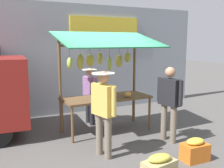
{
  "coord_description": "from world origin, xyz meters",
  "views": [
    {
      "loc": [
        2.9,
        5.88,
        2.26
      ],
      "look_at": [
        0.0,
        0.3,
        1.25
      ],
      "focal_mm": 42.96,
      "sensor_mm": 36.0,
      "label": 1
    }
  ],
  "objects": [
    {
      "name": "produce_crate_near",
      "position": [
        -0.73,
        2.33,
        0.2
      ],
      "size": [
        0.51,
        0.35,
        0.44
      ],
      "color": "#D1661E",
      "rests_on": "ground"
    },
    {
      "name": "street_backdrop",
      "position": [
        0.05,
        -2.2,
        1.7
      ],
      "size": [
        9.0,
        0.3,
        3.4
      ],
      "color": "#8C939E",
      "rests_on": "ground"
    },
    {
      "name": "produce_crate_side",
      "position": [
        0.31,
        2.58,
        0.2
      ],
      "size": [
        0.61,
        0.41,
        0.43
      ],
      "color": "tan",
      "rests_on": "ground"
    },
    {
      "name": "ground_plane",
      "position": [
        0.0,
        0.0,
        0.0
      ],
      "size": [
        40.0,
        40.0,
        0.0
      ],
      "primitive_type": "plane",
      "color": "#514F4C"
    },
    {
      "name": "shopper_with_shopping_bag",
      "position": [
        -0.93,
        1.28,
        0.99
      ],
      "size": [
        0.29,
        0.71,
        1.7
      ],
      "rotation": [
        0.0,
        0.0,
        -1.42
      ],
      "color": "#726656",
      "rests_on": "ground"
    },
    {
      "name": "market_stall",
      "position": [
        -0.01,
        -0.06,
        1.57
      ],
      "size": [
        2.5,
        1.46,
        2.5
      ],
      "color": "brown",
      "rests_on": "ground"
    },
    {
      "name": "shopper_in_striped_shirt",
      "position": [
        0.73,
        1.35,
        1.01
      ],
      "size": [
        0.44,
        0.71,
        1.7
      ],
      "rotation": [
        0.0,
        0.0,
        -1.36
      ],
      "color": "#726656",
      "rests_on": "ground"
    },
    {
      "name": "vendor_with_sunhat",
      "position": [
        0.13,
        -0.75,
        0.9
      ],
      "size": [
        0.4,
        0.67,
        1.54
      ],
      "rotation": [
        0.0,
        0.0,
        1.61
      ],
      "color": "#232328",
      "rests_on": "ground"
    }
  ]
}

